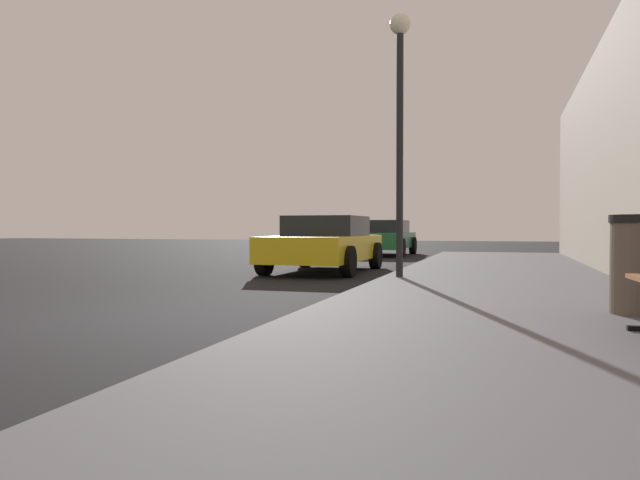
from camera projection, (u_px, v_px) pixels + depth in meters
ground_plane at (117, 320)px, 6.53m from camera, size 80.00×80.00×0.00m
sidewalk at (500, 332)px, 5.36m from camera, size 4.00×32.00×0.15m
street_lamp at (400, 98)px, 10.31m from camera, size 0.36×0.36×4.54m
car_yellow at (325, 243)px, 13.67m from camera, size 2.04×4.26×1.27m
car_green at (384, 237)px, 21.72m from camera, size 1.93×4.30×1.27m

